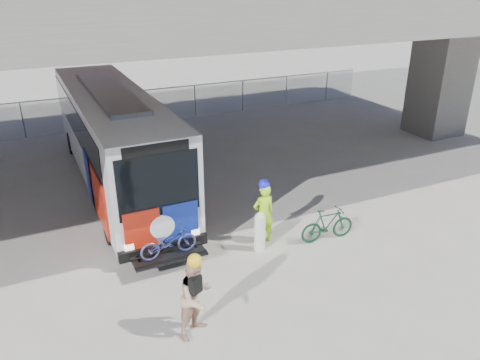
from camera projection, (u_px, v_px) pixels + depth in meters
ground at (210, 222)px, 15.36m from camera, size 160.00×160.00×0.00m
bus at (113, 131)px, 17.46m from camera, size 2.67×12.90×3.69m
overpass at (161, 4)px, 16.05m from camera, size 40.00×16.00×7.95m
chainlink_fence at (124, 100)px, 24.72m from camera, size 30.00×0.06×30.00m
bollard at (260, 230)px, 13.55m from camera, size 0.32×0.32×1.23m
cyclist_hivis at (264, 212)px, 13.86m from camera, size 0.70×0.46×2.07m
cyclist_tan at (196, 297)px, 10.26m from camera, size 1.13×1.05×2.05m
bike_parked at (328, 225)px, 14.12m from camera, size 1.80×0.65×1.06m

